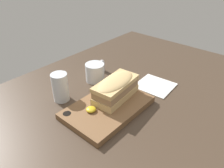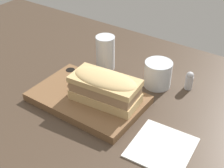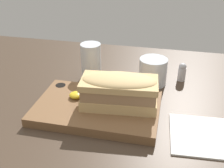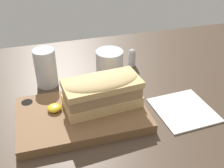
{
  "view_description": "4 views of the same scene",
  "coord_description": "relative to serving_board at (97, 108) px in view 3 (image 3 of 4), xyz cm",
  "views": [
    {
      "loc": [
        -44.38,
        -38.48,
        52.36
      ],
      "look_at": [
        8.41,
        7.52,
        9.09
      ],
      "focal_mm": 35.0,
      "sensor_mm": 36.0,
      "label": 1
    },
    {
      "loc": [
        48.28,
        -50.16,
        57.16
      ],
      "look_at": [
        7.9,
        8.25,
        8.04
      ],
      "focal_mm": 50.0,
      "sensor_mm": 36.0,
      "label": 2
    },
    {
      "loc": [
        19.13,
        -53.55,
        43.41
      ],
      "look_at": [
        5.15,
        8.94,
        8.04
      ],
      "focal_mm": 45.0,
      "sensor_mm": 36.0,
      "label": 3
    },
    {
      "loc": [
        -5.54,
        -50.1,
        47.16
      ],
      "look_at": [
        10.43,
        5.59,
        9.89
      ],
      "focal_mm": 45.0,
      "sensor_mm": 36.0,
      "label": 4
    }
  ],
  "objects": [
    {
      "name": "dining_table",
      "position": [
        -2.26,
        -4.28,
        -2.17
      ],
      "size": [
        162.6,
        104.09,
        2.0
      ],
      "color": "#423326",
      "rests_on": "ground"
    },
    {
      "name": "serving_board",
      "position": [
        0.0,
        0.0,
        0.0
      ],
      "size": [
        31.47,
        20.35,
        2.39
      ],
      "color": "brown",
      "rests_on": "dining_table"
    },
    {
      "name": "sandwich",
      "position": [
        5.53,
        0.87,
        5.6
      ],
      "size": [
        19.51,
        10.73,
        8.26
      ],
      "rotation": [
        0.0,
        0.0,
        0.09
      ],
      "color": "tan",
      "rests_on": "serving_board"
    },
    {
      "name": "mustard_dollop",
      "position": [
        -6.32,
        2.05,
        1.86
      ],
      "size": [
        3.5,
        3.5,
        1.4
      ],
      "color": "gold",
      "rests_on": "serving_board"
    },
    {
      "name": "water_glass",
      "position": [
        -6.76,
        18.12,
        3.73
      ],
      "size": [
        6.2,
        6.2,
        11.29
      ],
      "color": "silver",
      "rests_on": "dining_table"
    },
    {
      "name": "wine_glass",
      "position": [
        12.37,
        18.68,
        2.58
      ],
      "size": [
        8.35,
        8.35,
        8.03
      ],
      "color": "silver",
      "rests_on": "dining_table"
    },
    {
      "name": "napkin",
      "position": [
        25.85,
        -3.87,
        -0.97
      ],
      "size": [
        15.09,
        15.72,
        0.4
      ],
      "rotation": [
        0.0,
        0.0,
        0.06
      ],
      "color": "white",
      "rests_on": "dining_table"
    },
    {
      "name": "salt_shaker",
      "position": [
        21.04,
        22.5,
        1.78
      ],
      "size": [
        2.41,
        2.41,
        5.79
      ],
      "color": "silver",
      "rests_on": "dining_table"
    }
  ]
}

